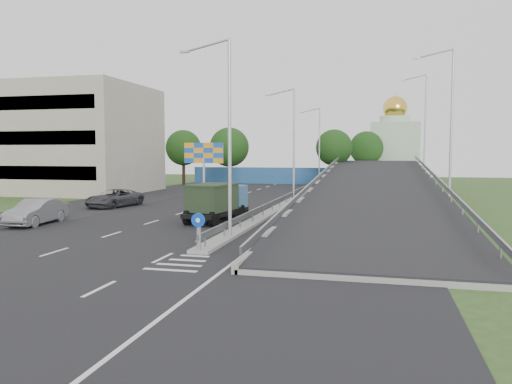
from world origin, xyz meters
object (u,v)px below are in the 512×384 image
(dump_truck, at_px, (217,200))
(parked_car_b, at_px, (36,212))
(billboard, at_px, (204,156))
(lamp_post_mid, at_px, (292,138))
(church, at_px, (394,148))
(parked_car_c, at_px, (114,198))
(lamp_post_far, at_px, (318,143))
(lamp_post_near, at_px, (226,127))
(sign_bollard, at_px, (199,232))

(dump_truck, distance_m, parked_car_b, 11.39)
(billboard, xyz_separation_m, dump_truck, (6.46, -15.43, -2.79))
(lamp_post_mid, bearing_deg, parked_car_b, -127.07)
(church, bearing_deg, parked_car_b, -114.18)
(parked_car_b, relative_size, parked_car_c, 0.91)
(lamp_post_far, relative_size, parked_car_c, 1.88)
(lamp_post_near, xyz_separation_m, parked_car_b, (-13.25, 2.45, -5.00))
(parked_car_b, bearing_deg, dump_truck, 15.98)
(parked_car_b, bearing_deg, billboard, 72.79)
(lamp_post_near, distance_m, parked_car_b, 14.38)
(church, bearing_deg, lamp_post_mid, -106.22)
(lamp_post_near, distance_m, lamp_post_mid, 20.00)
(lamp_post_mid, distance_m, lamp_post_far, 20.00)
(lamp_post_mid, distance_m, church, 35.41)
(lamp_post_mid, bearing_deg, sign_bollard, -90.26)
(church, distance_m, billboard, 37.23)
(billboard, bearing_deg, lamp_post_mid, -12.38)
(church, bearing_deg, sign_bollard, -99.81)
(sign_bollard, distance_m, dump_truck, 10.71)
(parked_car_c, bearing_deg, parked_car_b, -77.67)
(sign_bollard, relative_size, parked_car_c, 0.31)
(sign_bollard, height_order, lamp_post_mid, lamp_post_mid)
(parked_car_b, distance_m, parked_car_c, 10.34)
(lamp_post_near, distance_m, church, 54.90)
(lamp_post_near, relative_size, dump_truck, 1.69)
(sign_bollard, bearing_deg, parked_car_b, 154.46)
(billboard, bearing_deg, sign_bollard, -70.79)
(sign_bollard, bearing_deg, parked_car_c, 129.28)
(sign_bollard, xyz_separation_m, lamp_post_mid, (0.11, 23.83, 4.77))
(lamp_post_near, bearing_deg, sign_bollard, -91.64)
(lamp_post_far, height_order, parked_car_b, lamp_post_far)
(lamp_post_mid, distance_m, parked_car_c, 16.28)
(lamp_post_mid, bearing_deg, lamp_post_near, -90.00)
(billboard, relative_size, parked_car_c, 1.02)
(lamp_post_near, relative_size, church, 0.73)
(dump_truck, relative_size, parked_car_b, 1.22)
(lamp_post_far, bearing_deg, sign_bollard, -90.14)
(sign_bollard, height_order, lamp_post_near, lamp_post_near)
(lamp_post_mid, height_order, dump_truck, lamp_post_mid)
(lamp_post_mid, height_order, parked_car_c, lamp_post_mid)
(sign_bollard, xyz_separation_m, parked_car_c, (-13.58, 16.61, -0.29))
(parked_car_c, bearing_deg, lamp_post_mid, 37.71)
(billboard, xyz_separation_m, parked_car_b, (-4.14, -19.55, -3.38))
(church, distance_m, dump_truck, 49.22)
(sign_bollard, relative_size, billboard, 0.30)
(church, distance_m, parked_car_b, 56.68)
(lamp_post_mid, height_order, parked_car_b, lamp_post_mid)
(billboard, xyz_separation_m, parked_car_c, (-4.58, -9.22, -3.44))
(billboard, distance_m, parked_car_b, 20.26)
(lamp_post_near, relative_size, parked_car_c, 1.88)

